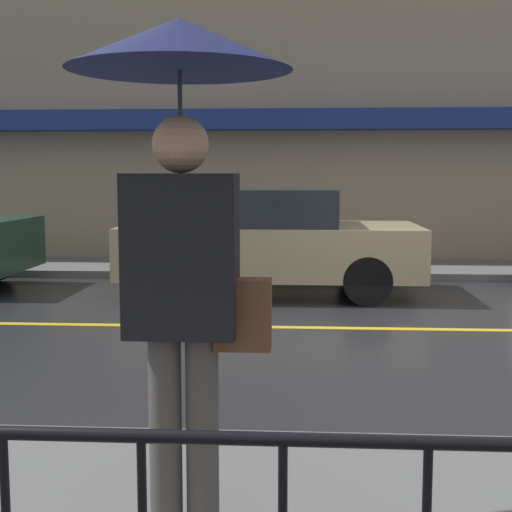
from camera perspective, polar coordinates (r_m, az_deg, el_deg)
name	(u,v)px	position (r m, az deg, el deg)	size (l,w,h in m)	color
ground_plane	(412,329)	(7.84, 12.36, -5.75)	(80.00, 80.00, 0.00)	#262628
sidewalk_far	(372,269)	(12.15, 9.23, -1.05)	(28.00, 1.92, 0.12)	#60605E
lane_marking	(412,329)	(7.84, 12.36, -5.72)	(25.20, 0.12, 0.01)	gold
building_storefront	(369,107)	(13.18, 8.99, 11.70)	(28.00, 0.85, 5.73)	gray
pedestrian	(182,157)	(2.97, -5.92, 7.87)	(0.92, 0.92, 2.16)	#4C4742
car_tan	(268,240)	(9.87, 1.00, 1.27)	(4.04, 1.92, 1.45)	tan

